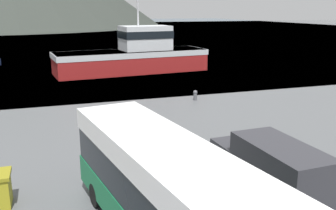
# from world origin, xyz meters

# --- Properties ---
(water_surface) EXTENTS (240.00, 240.00, 0.00)m
(water_surface) POSITION_xyz_m (0.00, 145.10, 0.00)
(water_surface) COLOR #3D5160
(water_surface) RESTS_ON ground
(tour_bus) EXTENTS (4.22, 10.96, 3.44)m
(tour_bus) POSITION_xyz_m (-1.56, 5.64, 1.92)
(tour_bus) COLOR #146B3D
(tour_bus) RESTS_ON ground
(delivery_van) EXTENTS (2.22, 6.00, 2.31)m
(delivery_van) POSITION_xyz_m (3.37, 7.82, 1.23)
(delivery_van) COLOR #2D2D33
(delivery_van) RESTS_ON ground
(fishing_boat) EXTENTS (18.02, 6.89, 11.63)m
(fishing_boat) POSITION_xyz_m (5.15, 38.73, 1.97)
(fishing_boat) COLOR maroon
(fishing_boat) RESTS_ON water_surface
(mooring_bollard) EXTENTS (0.34, 0.34, 0.82)m
(mooring_bollard) POSITION_xyz_m (6.62, 23.54, 0.45)
(mooring_bollard) COLOR #4C4C51
(mooring_bollard) RESTS_ON ground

